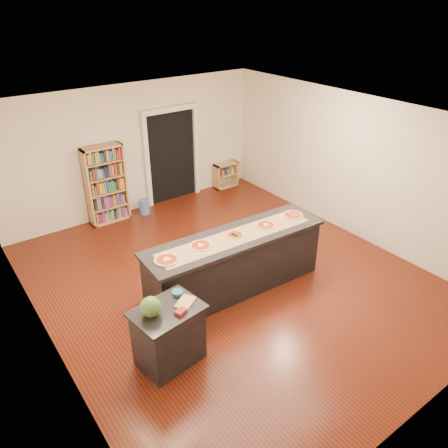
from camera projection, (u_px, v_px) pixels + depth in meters
room at (231, 207)px, 6.97m from camera, size 6.00×7.00×2.80m
doorway at (172, 151)px, 9.99m from camera, size 1.40×0.09×2.21m
kitchen_island at (235, 263)px, 7.15m from camera, size 3.08×0.83×1.02m
side_counter at (169, 335)px, 5.75m from camera, size 0.89×0.65×0.88m
bookshelf at (106, 185)px, 9.16m from camera, size 0.84×0.30×1.68m
low_shelf at (226, 175)px, 11.05m from camera, size 0.63×0.27×0.63m
waste_bin at (144, 206)px, 9.77m from camera, size 0.24×0.24×0.34m
kraft_paper at (236, 237)px, 6.89m from camera, size 2.69×0.60×0.00m
watermelon at (151, 307)px, 5.38m from camera, size 0.27×0.27×0.27m
cutting_board at (185, 302)px, 5.65m from camera, size 0.34×0.31×0.02m
package_red at (181, 312)px, 5.46m from camera, size 0.16×0.14×0.05m
package_teal at (177, 293)px, 5.80m from camera, size 0.15×0.15×0.06m
pizza_a at (167, 260)px, 6.29m from camera, size 0.35×0.35×0.02m
pizza_b at (201, 245)px, 6.63m from camera, size 0.34×0.34×0.02m
pizza_c at (235, 235)px, 6.91m from camera, size 0.30×0.30×0.02m
pizza_d at (266, 225)px, 7.21m from camera, size 0.33×0.33×0.02m
pizza_e at (293, 215)px, 7.53m from camera, size 0.34×0.34×0.02m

